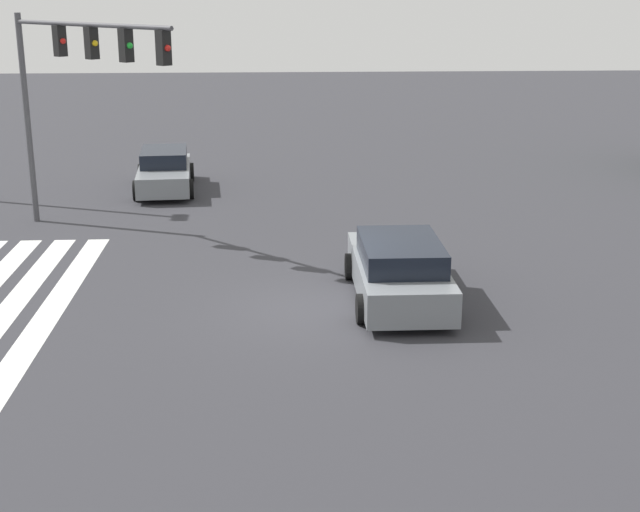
% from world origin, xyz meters
% --- Properties ---
extents(ground_plane, '(117.66, 117.66, 0.00)m').
position_xyz_m(ground_plane, '(0.00, 0.00, 0.00)').
color(ground_plane, '#333338').
extents(traffic_signal_mast, '(5.06, 5.06, 6.22)m').
position_xyz_m(traffic_signal_mast, '(-6.39, -6.39, 4.75)').
color(traffic_signal_mast, '#47474C').
rests_on(traffic_signal_mast, ground_plane).
extents(car_0, '(4.90, 2.22, 1.47)m').
position_xyz_m(car_0, '(-0.47, 1.84, 0.71)').
color(car_0, gray).
rests_on(car_0, ground_plane).
extents(car_2, '(4.86, 2.30, 1.40)m').
position_xyz_m(car_2, '(-12.57, -4.83, 0.68)').
color(car_2, gray).
rests_on(car_2, ground_plane).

